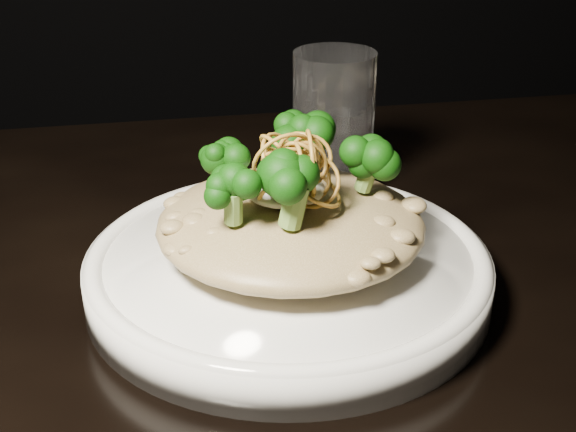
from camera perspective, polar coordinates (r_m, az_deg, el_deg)
The scene contains 6 objects.
plate at distance 0.53m, azimuth 0.00°, elevation -4.04°, with size 0.26×0.26×0.03m, color silver.
risotto at distance 0.52m, azimuth 0.20°, elevation -0.56°, with size 0.17×0.17×0.04m, color brown.
broccoli at distance 0.50m, azimuth -0.06°, elevation 3.87°, with size 0.13×0.13×0.05m, color black, non-canonical shape.
cheese at distance 0.50m, azimuth -0.23°, elevation 1.92°, with size 0.05×0.05×0.01m, color silver.
shallots at distance 0.49m, azimuth 0.29°, elevation 4.19°, with size 0.05×0.05×0.03m, color brown, non-canonical shape.
drinking_glass at distance 0.66m, azimuth 3.25°, elevation 6.58°, with size 0.07×0.07×0.12m, color silver.
Camera 1 is at (-0.04, -0.41, 1.03)m, focal length 50.00 mm.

